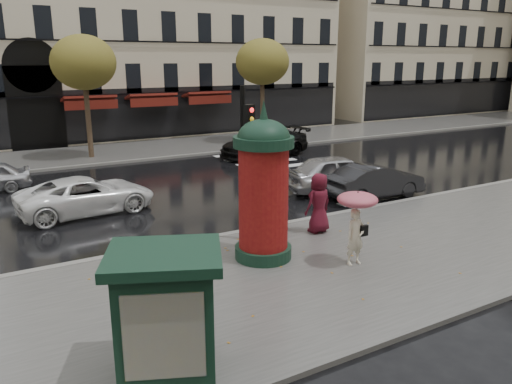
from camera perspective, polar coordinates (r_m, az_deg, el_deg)
ground at (r=13.78m, az=6.59°, el=-8.10°), size 160.00×160.00×0.00m
near_sidewalk at (r=13.40m, az=7.88°, el=-8.57°), size 90.00×7.00×0.12m
far_sidewalk at (r=30.59m, az=-15.00°, el=4.45°), size 90.00×6.00×0.12m
near_kerb at (r=16.10m, az=0.26°, el=-4.28°), size 90.00×0.25×0.14m
far_kerb at (r=27.74m, az=-13.36°, el=3.54°), size 90.00×0.25×0.14m
zebra_crossing at (r=24.58m, az=4.65°, el=2.30°), size 3.60×11.75×0.01m
bldg_far_right at (r=58.13m, az=17.19°, el=20.21°), size 24.00×14.00×22.90m
tree_far_left at (r=28.70m, az=-19.12°, el=13.77°), size 3.40×3.40×6.64m
tree_far_right at (r=32.69m, az=0.74°, el=14.61°), size 3.40×3.40×6.64m
woman_umbrella at (r=13.16m, az=11.43°, el=-2.69°), size 1.05×1.05×2.02m
woman_red at (r=15.52m, az=2.56°, el=-1.63°), size 1.00×0.92×1.66m
man_burgundy at (r=15.57m, az=7.19°, el=-1.25°), size 0.98×0.69×1.88m
morris_column at (r=13.14m, az=0.85°, el=0.80°), size 1.58×1.58×4.26m
traffic_light at (r=14.37m, az=-1.27°, el=4.92°), size 0.33×0.45×4.54m
newsstand at (r=8.72m, az=-10.20°, el=-13.37°), size 2.33×2.18×2.24m
car_silver at (r=21.04m, az=9.37°, el=2.15°), size 4.78×2.44×1.56m
car_darkgrey at (r=20.38m, az=13.44°, el=1.23°), size 4.18×1.60×1.36m
car_white at (r=18.83m, az=-18.78°, el=-0.35°), size 4.95×2.64×1.32m
car_black at (r=28.40m, az=0.95°, el=5.65°), size 5.51×2.62×1.55m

